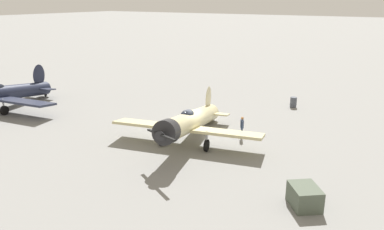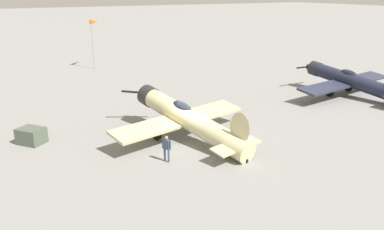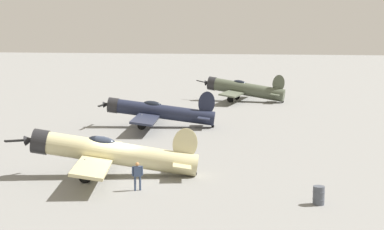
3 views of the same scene
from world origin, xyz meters
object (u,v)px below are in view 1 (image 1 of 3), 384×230
at_px(airplane_mid_apron, 1,94).
at_px(ground_crew_mechanic, 242,125).
at_px(equipment_crate, 305,197).
at_px(airplane_foreground, 190,122).
at_px(fuel_drum, 293,102).

xyz_separation_m(airplane_mid_apron, ground_crew_mechanic, (21.19, 4.72, -0.49)).
distance_m(ground_crew_mechanic, equipment_crate, 9.37).
relative_size(airplane_mid_apron, ground_crew_mechanic, 7.72).
xyz_separation_m(airplane_foreground, airplane_mid_apron, (-18.46, -2.13, 0.00)).
xyz_separation_m(airplane_mid_apron, fuel_drum, (21.84, 14.45, -0.97)).
relative_size(airplane_foreground, airplane_mid_apron, 0.89).
distance_m(ground_crew_mechanic, fuel_drum, 9.76).
height_order(airplane_foreground, fuel_drum, airplane_foreground).
bearing_deg(equipment_crate, airplane_mid_apron, 175.66).
bearing_deg(airplane_foreground, ground_crew_mechanic, 120.13).
distance_m(airplane_foreground, ground_crew_mechanic, 3.80).
distance_m(airplane_mid_apron, equipment_crate, 27.71).
height_order(airplane_foreground, ground_crew_mechanic, airplane_foreground).
bearing_deg(airplane_foreground, airplane_mid_apron, -96.80).
bearing_deg(equipment_crate, ground_crew_mechanic, 133.29).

